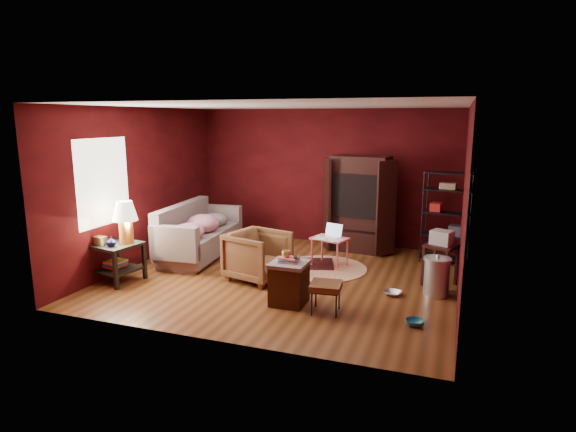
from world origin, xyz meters
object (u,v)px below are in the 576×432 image
(side_table, at_px, (121,234))
(tv_armoire, at_px, (360,202))
(armchair, at_px, (258,253))
(sofa, at_px, (199,237))
(laptop_desk, at_px, (330,241))
(hamper, at_px, (289,282))
(wire_shelving, at_px, (447,214))

(side_table, height_order, tv_armoire, tv_armoire)
(armchair, relative_size, side_table, 0.67)
(sofa, relative_size, armchair, 2.30)
(sofa, bearing_deg, side_table, 157.18)
(armchair, height_order, laptop_desk, armchair)
(armchair, relative_size, tv_armoire, 0.47)
(side_table, bearing_deg, laptop_desk, 32.70)
(sofa, relative_size, tv_armoire, 1.07)
(side_table, xyz_separation_m, laptop_desk, (2.96, 1.90, -0.32))
(hamper, relative_size, wire_shelving, 0.42)
(side_table, xyz_separation_m, tv_armoire, (3.24, 3.10, 0.19))
(laptop_desk, distance_m, tv_armoire, 1.33)
(hamper, height_order, laptop_desk, laptop_desk)
(side_table, height_order, laptop_desk, side_table)
(armchair, xyz_separation_m, tv_armoire, (1.20, 2.30, 0.54))
(sofa, xyz_separation_m, armchair, (1.56, -0.82, 0.05))
(sofa, height_order, tv_armoire, tv_armoire)
(side_table, height_order, wire_shelving, wire_shelving)
(sofa, bearing_deg, laptop_desk, -89.62)
(sofa, relative_size, wire_shelving, 1.21)
(laptop_desk, bearing_deg, sofa, -156.91)
(armchair, height_order, side_table, side_table)
(hamper, height_order, tv_armoire, tv_armoire)
(armchair, distance_m, side_table, 2.22)
(hamper, distance_m, tv_armoire, 3.22)
(laptop_desk, bearing_deg, hamper, -76.01)
(tv_armoire, bearing_deg, armchair, -111.30)
(armchair, bearing_deg, side_table, 125.75)
(sofa, relative_size, laptop_desk, 2.69)
(tv_armoire, relative_size, wire_shelving, 1.13)
(armchair, bearing_deg, tv_armoire, -13.24)
(sofa, distance_m, tv_armoire, 3.18)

